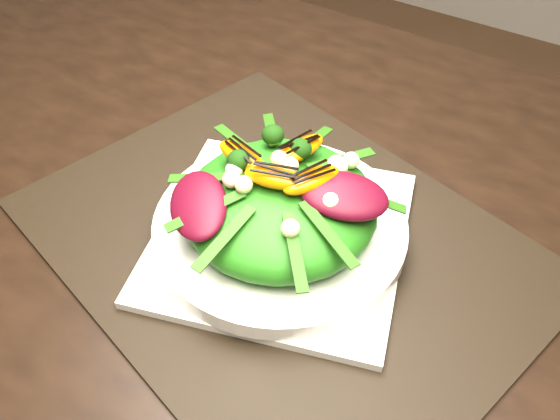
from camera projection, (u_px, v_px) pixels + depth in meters
The scene contains 10 objects.
dining_table at pixel (257, 218), 0.68m from camera, with size 1.60×0.90×0.75m, color black.
placemat at pixel (280, 240), 0.63m from camera, with size 0.52×0.39×0.00m, color black.
plate_base at pixel (280, 236), 0.62m from camera, with size 0.25×0.25×0.01m, color silver.
salad_bowl at pixel (280, 227), 0.61m from camera, with size 0.26×0.26×0.02m, color silver.
lettuce_mound at pixel (280, 206), 0.59m from camera, with size 0.20×0.20×0.07m, color #287014.
radicchio_leaf at pixel (344, 196), 0.55m from camera, with size 0.08×0.05×0.02m, color #410713.
orange_segment at pixel (295, 157), 0.58m from camera, with size 0.06×0.02×0.02m, color #D06103.
broccoli_floret at pixel (247, 135), 0.61m from camera, with size 0.03×0.03×0.03m, color black.
macadamia_nut at pixel (284, 202), 0.54m from camera, with size 0.02×0.02×0.02m, color #CAB58E.
balsamic_drizzle at pixel (295, 150), 0.58m from camera, with size 0.05×0.00×0.00m, color black.
Camera 1 is at (0.27, -0.38, 1.22)m, focal length 38.00 mm.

